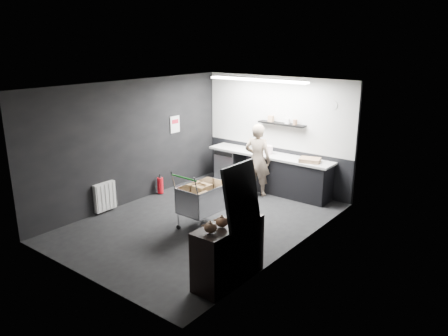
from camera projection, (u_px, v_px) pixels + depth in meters
The scene contains 22 objects.
floor at pixel (203, 221), 8.78m from camera, with size 5.50×5.50×0.00m, color black.
ceiling at pixel (201, 85), 8.01m from camera, with size 5.50×5.50×0.00m, color beige.
wall_back at pixel (277, 133), 10.48m from camera, with size 5.50×5.50×0.00m, color black.
wall_front at pixel (79, 195), 6.31m from camera, with size 5.50×5.50×0.00m, color black.
wall_left at pixel (133, 142), 9.57m from camera, with size 5.50×5.50×0.00m, color black.
wall_right at pixel (294, 175), 7.22m from camera, with size 5.50×5.50×0.00m, color black.
kitchen_wall_panel at pixel (277, 113), 10.32m from camera, with size 3.95×0.02×1.70m, color silver.
dado_panel at pixel (275, 167), 10.70m from camera, with size 3.95×0.02×1.00m, color black.
floating_shelf at pixel (282, 124), 10.18m from camera, with size 1.20×0.22×0.04m, color black.
wall_clock at pixel (333, 105), 9.40m from camera, with size 0.20×0.20×0.03m, color silver.
poster at pixel (175, 124), 10.49m from camera, with size 0.02×0.30×0.40m, color silver.
poster_red_band at pixel (175, 122), 10.46m from camera, with size 0.01×0.22×0.10m, color #B41628.
radiator at pixel (105, 197), 9.14m from camera, with size 0.10×0.50×0.60m, color silver.
ceiling_strip at pixel (257, 80), 9.42m from camera, with size 2.40×0.20×0.04m, color white.
prep_counter at pixel (273, 173), 10.40m from camera, with size 3.20×0.61×0.90m.
person at pixel (258, 160), 10.04m from camera, with size 0.62×0.41×1.69m, color beige.
shopping_cart at pixel (203, 200), 8.41m from camera, with size 0.63×1.03×1.14m.
sideboard at pixel (230, 244), 6.49m from camera, with size 0.53×1.23×1.85m.
fire_extinguisher at pixel (160, 185), 10.26m from camera, with size 0.14×0.14×0.46m.
cardboard_box at pixel (310, 160), 9.66m from camera, with size 0.44×0.34×0.09m, color #A17A56.
pink_tub at pixel (268, 150), 10.34m from camera, with size 0.20×0.20×0.20m, color white.
white_container at pixel (253, 148), 10.55m from camera, with size 0.21×0.16×0.18m, color silver.
Camera 1 is at (5.31, -6.15, 3.51)m, focal length 35.00 mm.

